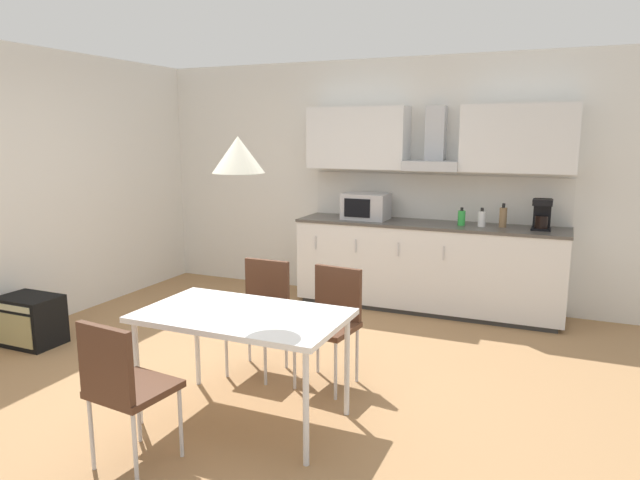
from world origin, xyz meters
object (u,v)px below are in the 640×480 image
microwave (366,206)px  chair_far_left (261,304)px  bottle_white (482,219)px  guitar_amp (31,320)px  coffee_maker (542,214)px  bottle_green (462,218)px  pendant_lamp (238,155)px  bottle_brown (503,217)px  chair_far_right (332,314)px  dining_table (243,320)px  chair_near_left (122,381)px

microwave → chair_far_left: bearing=-94.0°
bottle_white → guitar_amp: size_ratio=0.36×
microwave → coffee_maker: coffee_maker is taller
bottle_green → pendant_lamp: bearing=-107.3°
guitar_amp → bottle_brown: bearing=33.3°
microwave → bottle_white: bearing=-0.5°
chair_far_right → chair_far_left: bearing=180.0°
pendant_lamp → microwave: bearing=93.0°
microwave → chair_far_right: microwave is taller
microwave → guitar_amp: bearing=-133.5°
chair_far_left → coffee_maker: bearing=47.4°
dining_table → pendant_lamp: size_ratio=4.08×
coffee_maker → chair_far_right: coffee_maker is taller
guitar_amp → chair_near_left: bearing=-28.9°
bottle_white → chair_far_left: size_ratio=0.22×
microwave → chair_far_left: size_ratio=0.55×
bottle_green → chair_near_left: (-1.18, -3.59, -0.48)m
chair_near_left → pendant_lamp: (0.30, 0.76, 1.19)m
bottle_brown → chair_far_right: size_ratio=0.27×
microwave → chair_near_left: bearing=-92.5°
chair_far_left → guitar_amp: size_ratio=1.67×
dining_table → chair_far_right: size_ratio=1.50×
pendant_lamp → bottle_brown: bearing=66.0°
bottle_white → chair_far_left: bearing=-123.7°
bottle_white → chair_far_right: bottle_white is taller
pendant_lamp → coffee_maker: bearing=60.2°
bottle_brown → dining_table: size_ratio=0.18×
bottle_white → chair_far_left: 2.52m
coffee_maker → pendant_lamp: (-1.64, -2.86, 0.64)m
guitar_amp → coffee_maker: bearing=30.9°
dining_table → microwave: bearing=93.0°
bottle_brown → bottle_green: 0.40m
microwave → bottle_green: bearing=-0.7°
coffee_maker → bottle_brown: coffee_maker is taller
dining_table → chair_far_right: bearing=68.3°
dining_table → chair_far_left: 0.83m
coffee_maker → bottle_brown: (-0.36, 0.01, -0.05)m
microwave → coffee_maker: bearing=0.8°
coffee_maker → bottle_green: (-0.76, -0.04, -0.07)m
coffee_maker → guitar_amp: 4.83m
bottle_green → chair_far_right: size_ratio=0.21×
dining_table → pendant_lamp: (-0.00, 0.00, 1.05)m
microwave → chair_far_right: (0.45, -2.07, -0.54)m
bottle_green → chair_near_left: 3.81m
microwave → chair_far_right: size_ratio=0.55×
coffee_maker → pendant_lamp: pendant_lamp is taller
guitar_amp → pendant_lamp: 2.90m
chair_far_left → chair_near_left: size_ratio=1.00×
bottle_brown → chair_near_left: bottle_brown is taller
bottle_brown → dining_table: bearing=-114.0°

